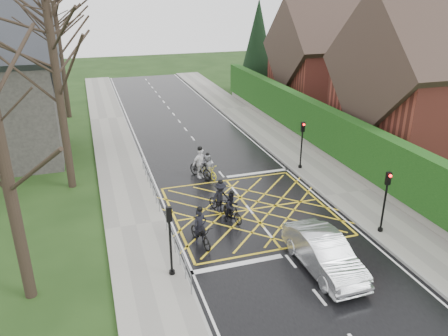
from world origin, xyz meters
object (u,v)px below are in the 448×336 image
cyclist_rear (201,232)px  cyclist_mid (221,200)px  car (324,253)px  cyclist_lead (208,169)px  cyclist_back (232,209)px  cyclist_front (200,167)px

cyclist_rear → cyclist_mid: (1.80, 2.66, 0.06)m
cyclist_mid → car: cyclist_mid is taller
car → cyclist_lead: bearing=99.4°
cyclist_rear → cyclist_back: (2.08, 1.65, 0.01)m
cyclist_front → cyclist_back: bearing=-113.2°
cyclist_rear → cyclist_front: (1.94, 7.32, 0.14)m
cyclist_back → cyclist_front: (-0.14, 5.67, 0.14)m
cyclist_back → cyclist_mid: cyclist_mid is taller
cyclist_lead → cyclist_front: bearing=151.3°
cyclist_mid → car: (2.58, -6.12, 0.10)m
cyclist_front → cyclist_mid: bearing=-116.4°
cyclist_mid → car: 6.64m
cyclist_back → car: (2.30, -5.11, 0.15)m
cyclist_back → cyclist_rear: bearing=-157.3°
cyclist_rear → cyclist_back: cyclist_rear is taller
cyclist_rear → cyclist_mid: cyclist_rear is taller
cyclist_lead → cyclist_rear: bearing=-128.7°
cyclist_mid → cyclist_lead: (0.61, 4.59, -0.11)m
cyclist_rear → cyclist_mid: 3.21m
cyclist_front → cyclist_lead: cyclist_front is taller
cyclist_back → cyclist_mid: 1.05m
cyclist_back → car: cyclist_back is taller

